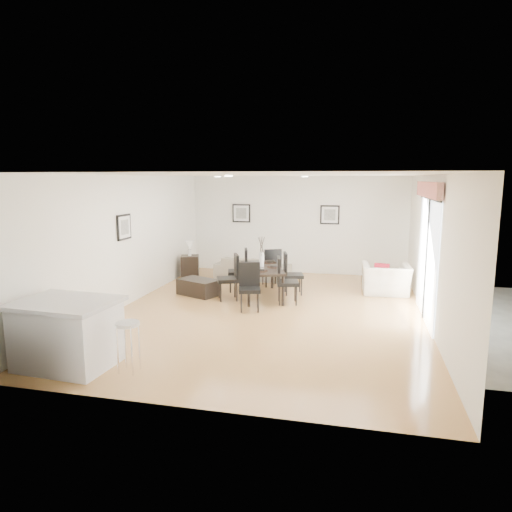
% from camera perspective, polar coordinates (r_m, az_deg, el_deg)
% --- Properties ---
extents(ground, '(8.00, 8.00, 0.00)m').
position_cam_1_polar(ground, '(9.17, 1.53, -6.99)').
color(ground, '#B7864B').
rests_on(ground, ground).
extents(wall_back, '(6.00, 0.04, 2.70)m').
position_cam_1_polar(wall_back, '(12.80, 5.16, 3.90)').
color(wall_back, white).
rests_on(wall_back, ground).
extents(wall_front, '(6.00, 0.04, 2.70)m').
position_cam_1_polar(wall_front, '(5.10, -7.49, -4.95)').
color(wall_front, white).
rests_on(wall_front, ground).
extents(wall_left, '(0.04, 8.00, 2.70)m').
position_cam_1_polar(wall_left, '(9.92, -15.68, 1.90)').
color(wall_left, white).
rests_on(wall_left, ground).
extents(wall_right, '(0.04, 8.00, 2.70)m').
position_cam_1_polar(wall_right, '(8.80, 21.09, 0.66)').
color(wall_right, white).
rests_on(wall_right, ground).
extents(ceiling, '(6.00, 8.00, 0.02)m').
position_cam_1_polar(ceiling, '(8.79, 1.61, 10.13)').
color(ceiling, white).
rests_on(ceiling, wall_back).
extents(sofa, '(2.02, 0.96, 0.57)m').
position_cam_1_polar(sofa, '(12.09, -0.41, -1.50)').
color(sofa, gray).
rests_on(sofa, ground).
extents(armchair, '(1.11, 0.98, 0.69)m').
position_cam_1_polar(armchair, '(10.90, 15.90, -2.80)').
color(armchair, beige).
rests_on(armchair, ground).
extents(dining_table, '(1.33, 1.83, 0.69)m').
position_cam_1_polar(dining_table, '(10.17, 0.68, -1.73)').
color(dining_table, black).
rests_on(dining_table, ground).
extents(dining_chair_wnear, '(0.59, 0.59, 1.00)m').
position_cam_1_polar(dining_chair_wnear, '(9.96, -3.06, -2.33)').
color(dining_chair_wnear, black).
rests_on(dining_chair_wnear, ground).
extents(dining_chair_wfar, '(0.55, 0.55, 1.00)m').
position_cam_1_polar(dining_chair_wfar, '(10.73, -1.84, -1.46)').
color(dining_chair_wfar, black).
rests_on(dining_chair_wfar, ground).
extents(dining_chair_enear, '(0.53, 0.53, 1.00)m').
position_cam_1_polar(dining_chair_enear, '(9.66, 3.48, -2.74)').
color(dining_chair_enear, black).
rests_on(dining_chair_enear, ground).
extents(dining_chair_efar, '(0.53, 0.53, 0.96)m').
position_cam_1_polar(dining_chair_efar, '(10.46, 4.25, -1.89)').
color(dining_chair_efar, black).
rests_on(dining_chair_efar, ground).
extents(dining_chair_head, '(0.52, 0.52, 0.95)m').
position_cam_1_polar(dining_chair_head, '(9.22, -0.82, -3.48)').
color(dining_chair_head, black).
rests_on(dining_chair_head, ground).
extents(dining_chair_foot, '(0.57, 0.57, 0.94)m').
position_cam_1_polar(dining_chair_foot, '(11.17, 2.00, -1.18)').
color(dining_chair_foot, black).
rests_on(dining_chair_foot, ground).
extents(vase, '(0.82, 1.29, 0.68)m').
position_cam_1_polar(vase, '(10.11, 0.68, 0.10)').
color(vase, white).
rests_on(vase, dining_table).
extents(coffee_table, '(1.05, 0.86, 0.36)m').
position_cam_1_polar(coffee_table, '(10.51, -7.18, -3.88)').
color(coffee_table, black).
rests_on(coffee_table, ground).
extents(side_table, '(0.57, 0.57, 0.61)m').
position_cam_1_polar(side_table, '(12.26, -8.25, -1.36)').
color(side_table, black).
rests_on(side_table, ground).
extents(table_lamp, '(0.21, 0.21, 0.40)m').
position_cam_1_polar(table_lamp, '(12.17, -8.31, 1.24)').
color(table_lamp, white).
rests_on(table_lamp, side_table).
extents(cushion, '(0.34, 0.16, 0.33)m').
position_cam_1_polar(cushion, '(10.75, 15.45, -1.78)').
color(cushion, maroon).
rests_on(cushion, armchair).
extents(kitchen_island, '(1.42, 1.12, 0.95)m').
position_cam_1_polar(kitchen_island, '(7.03, -22.51, -8.88)').
color(kitchen_island, white).
rests_on(kitchen_island, ground).
extents(bar_stool, '(0.32, 0.32, 0.71)m').
position_cam_1_polar(bar_stool, '(6.51, -15.74, -8.81)').
color(bar_stool, silver).
rests_on(bar_stool, ground).
extents(framed_print_back_left, '(0.52, 0.04, 0.52)m').
position_cam_1_polar(framed_print_back_left, '(13.06, -1.84, 5.37)').
color(framed_print_back_left, black).
rests_on(framed_print_back_left, wall_back).
extents(framed_print_back_right, '(0.52, 0.04, 0.52)m').
position_cam_1_polar(framed_print_back_right, '(12.65, 9.21, 5.11)').
color(framed_print_back_right, black).
rests_on(framed_print_back_right, wall_back).
extents(framed_print_left_wall, '(0.04, 0.52, 0.52)m').
position_cam_1_polar(framed_print_left_wall, '(9.70, -16.17, 3.49)').
color(framed_print_left_wall, black).
rests_on(framed_print_left_wall, wall_left).
extents(sliding_door, '(0.12, 2.70, 2.57)m').
position_cam_1_polar(sliding_door, '(9.05, 20.67, 2.93)').
color(sliding_door, white).
rests_on(sliding_door, wall_right).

